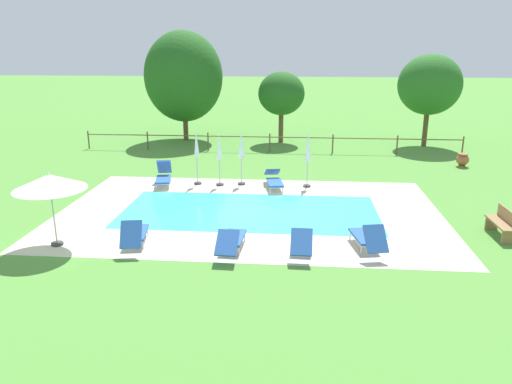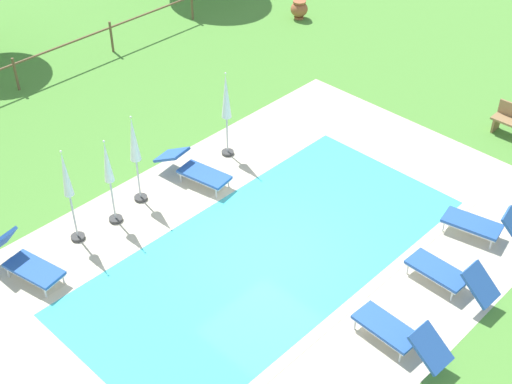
{
  "view_description": "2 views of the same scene",
  "coord_description": "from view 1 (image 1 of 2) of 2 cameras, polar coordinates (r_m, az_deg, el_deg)",
  "views": [
    {
      "loc": [
        1.67,
        -16.64,
        5.78
      ],
      "look_at": [
        0.19,
        0.5,
        0.6
      ],
      "focal_mm": 34.23,
      "sensor_mm": 36.0,
      "label": 1
    },
    {
      "loc": [
        -8.63,
        -7.99,
        10.82
      ],
      "look_at": [
        0.51,
        0.85,
        1.0
      ],
      "focal_mm": 50.49,
      "sensor_mm": 36.0,
      "label": 2
    }
  ],
  "objects": [
    {
      "name": "ground_plane",
      "position": [
        17.69,
        -0.75,
        -2.31
      ],
      "size": [
        160.0,
        160.0,
        0.0
      ],
      "primitive_type": "plane",
      "color": "#518E38"
    },
    {
      "name": "pool_deck_paving",
      "position": [
        17.69,
        -0.75,
        -2.3
      ],
      "size": [
        13.7,
        8.8,
        0.01
      ],
      "primitive_type": "cube",
      "color": "beige",
      "rests_on": "ground"
    },
    {
      "name": "swimming_pool_water",
      "position": [
        17.69,
        -0.75,
        -2.3
      ],
      "size": [
        9.21,
        4.3,
        0.01
      ],
      "primitive_type": "cube",
      "color": "#42CCD6",
      "rests_on": "ground"
    },
    {
      "name": "pool_coping_rim",
      "position": [
        17.69,
        -0.75,
        -2.28
      ],
      "size": [
        9.69,
        4.78,
        0.01
      ],
      "color": "beige",
      "rests_on": "ground"
    },
    {
      "name": "sun_lounger_north_near_steps",
      "position": [
        14.7,
        12.88,
        -5.2
      ],
      "size": [
        0.96,
        1.99,
        0.95
      ],
      "color": "#2856A8",
      "rests_on": "ground"
    },
    {
      "name": "sun_lounger_north_mid",
      "position": [
        14.26,
        -2.87,
        -5.56
      ],
      "size": [
        0.69,
        2.03,
        0.83
      ],
      "color": "#2856A8",
      "rests_on": "ground"
    },
    {
      "name": "sun_lounger_north_far",
      "position": [
        21.38,
        -10.75,
        1.87
      ],
      "size": [
        0.95,
        1.93,
        0.99
      ],
      "color": "#2856A8",
      "rests_on": "ground"
    },
    {
      "name": "sun_lounger_north_end",
      "position": [
        15.05,
        -13.97,
        -4.75
      ],
      "size": [
        0.93,
        1.96,
        0.97
      ],
      "color": "#2856A8",
      "rests_on": "ground"
    },
    {
      "name": "sun_lounger_south_near_corner",
      "position": [
        20.57,
        2.13,
        1.45
      ],
      "size": [
        0.94,
        2.14,
        0.73
      ],
      "color": "#2856A8",
      "rests_on": "ground"
    },
    {
      "name": "sun_lounger_south_mid",
      "position": [
        14.29,
        5.39,
        -5.54
      ],
      "size": [
        0.65,
        1.98,
        0.88
      ],
      "color": "#2856A8",
      "rests_on": "ground"
    },
    {
      "name": "patio_umbrella_open_foreground",
      "position": [
        15.38,
        -22.98,
        1.05
      ],
      "size": [
        2.09,
        2.09,
        2.24
      ],
      "color": "#383838",
      "rests_on": "ground"
    },
    {
      "name": "patio_umbrella_closed_row_west",
      "position": [
        20.52,
        6.1,
        4.84
      ],
      "size": [
        0.32,
        0.32,
        2.42
      ],
      "color": "#383838",
      "rests_on": "ground"
    },
    {
      "name": "patio_umbrella_closed_row_mid_west",
      "position": [
        20.73,
        -4.32,
        4.59
      ],
      "size": [
        0.32,
        0.32,
        2.25
      ],
      "color": "#383838",
      "rests_on": "ground"
    },
    {
      "name": "patio_umbrella_closed_row_centre",
      "position": [
        20.98,
        -6.96,
        5.0
      ],
      "size": [
        0.32,
        0.32,
        2.42
      ],
      "color": "#383838",
      "rests_on": "ground"
    },
    {
      "name": "patio_umbrella_closed_row_mid_east",
      "position": [
        20.78,
        -1.74,
        5.03
      ],
      "size": [
        0.32,
        0.32,
        2.36
      ],
      "color": "#383838",
      "rests_on": "ground"
    },
    {
      "name": "wooden_bench_lawn_side",
      "position": [
        17.15,
        26.9,
        -3.18
      ],
      "size": [
        0.47,
        1.51,
        0.87
      ],
      "color": "#937047",
      "rests_on": "ground"
    },
    {
      "name": "terracotta_urn_near_fence",
      "position": [
        26.29,
        22.99,
        3.5
      ],
      "size": [
        0.61,
        0.61,
        0.66
      ],
      "color": "#A85B38",
      "rests_on": "ground"
    },
    {
      "name": "perimeter_fence",
      "position": [
        27.58,
        1.62,
        6.13
      ],
      "size": [
        21.2,
        0.08,
        1.05
      ],
      "color": "brown",
      "rests_on": "ground"
    },
    {
      "name": "tree_far_west",
      "position": [
        30.18,
        2.99,
        11.4
      ],
      "size": [
        2.82,
        2.82,
        4.29
      ],
      "color": "brown",
      "rests_on": "ground"
    },
    {
      "name": "tree_west_mid",
      "position": [
        31.11,
        -8.46,
        13.19
      ],
      "size": [
        4.8,
        4.8,
        6.7
      ],
      "color": "brown",
      "rests_on": "ground"
    },
    {
      "name": "tree_centre",
      "position": [
        30.67,
        19.63,
        11.72
      ],
      "size": [
        3.63,
        3.63,
        5.35
      ],
      "color": "brown",
      "rests_on": "ground"
    }
  ]
}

